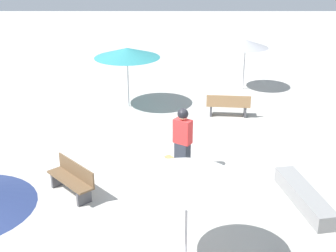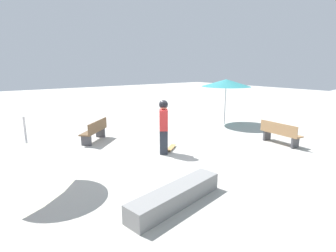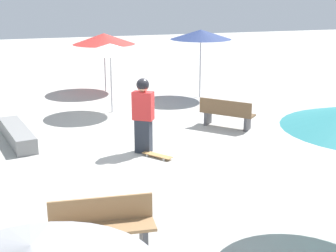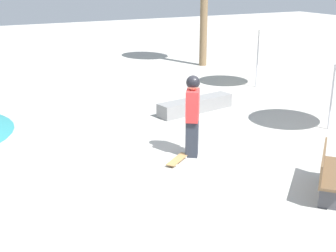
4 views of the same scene
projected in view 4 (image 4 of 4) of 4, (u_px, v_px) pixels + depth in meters
ground_plane at (199, 158)px, 10.56m from camera, size 60.00×60.00×0.00m
skater_main at (192, 113)px, 10.43m from camera, size 0.50×0.56×1.86m
skateboard at (178, 159)px, 10.34m from camera, size 0.76×0.64×0.07m
concrete_ledge at (196, 105)px, 13.99m from camera, size 2.58×0.95×0.40m
bench_near at (330, 173)px, 8.76m from camera, size 1.48×1.40×0.85m
shade_umbrella_cream at (260, 23)px, 16.33m from camera, size 1.93×1.93×2.45m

